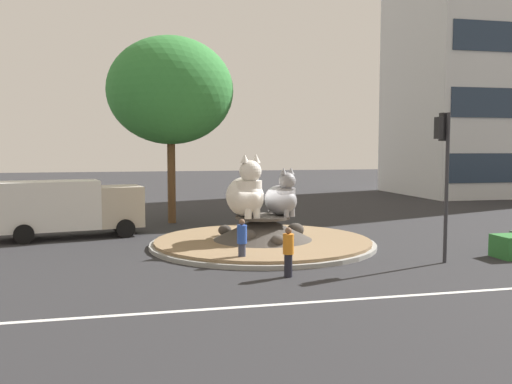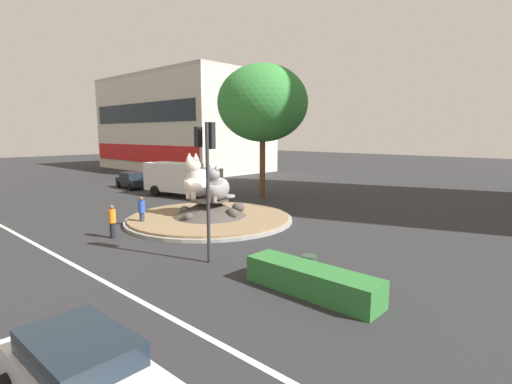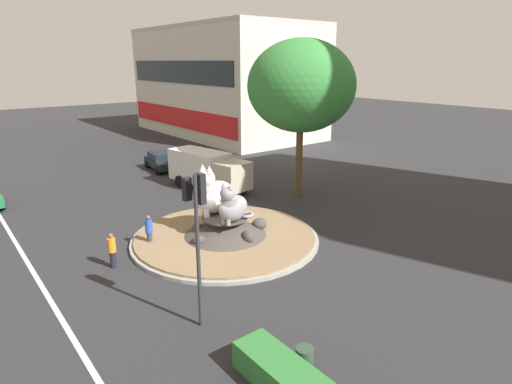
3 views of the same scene
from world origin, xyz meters
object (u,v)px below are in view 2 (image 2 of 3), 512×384
(traffic_light_mast, at_px, (207,162))
(parked_car_right, at_px, (84,374))
(hatchback_near_shophouse, at_px, (133,180))
(delivery_box_truck, at_px, (181,178))
(pedestrian_blue_shirt, at_px, (142,211))
(shophouse_block, at_px, (182,124))
(broadleaf_tree_behind_island, at_px, (263,103))
(litter_bin, at_px, (309,268))
(pedestrian_orange_shirt, at_px, (112,221))
(cat_statue_white, at_px, (199,181))
(cat_statue_grey, at_px, (217,187))

(traffic_light_mast, bearing_deg, parked_car_right, -154.36)
(hatchback_near_shophouse, xyz_separation_m, delivery_box_truck, (7.60, 0.12, 0.74))
(pedestrian_blue_shirt, relative_size, hatchback_near_shophouse, 0.40)
(pedestrian_blue_shirt, bearing_deg, shophouse_block, -103.63)
(hatchback_near_shophouse, bearing_deg, delivery_box_truck, 7.30)
(broadleaf_tree_behind_island, xyz_separation_m, pedestrian_blue_shirt, (1.63, -12.10, -6.71))
(litter_bin, bearing_deg, broadleaf_tree_behind_island, 136.98)
(pedestrian_orange_shirt, bearing_deg, broadleaf_tree_behind_island, 142.41)
(pedestrian_blue_shirt, height_order, delivery_box_truck, delivery_box_truck)
(cat_statue_white, height_order, hatchback_near_shophouse, cat_statue_white)
(pedestrian_orange_shirt, bearing_deg, pedestrian_blue_shirt, 157.04)
(pedestrian_blue_shirt, bearing_deg, broadleaf_tree_behind_island, -145.57)
(pedestrian_orange_shirt, bearing_deg, delivery_box_truck, 169.87)
(cat_statue_white, xyz_separation_m, hatchback_near_shophouse, (-15.50, 4.40, -1.57))
(cat_statue_white, distance_m, traffic_light_mast, 8.35)
(pedestrian_orange_shirt, bearing_deg, hatchback_near_shophouse, -171.28)
(litter_bin, bearing_deg, pedestrian_orange_shirt, -169.10)
(cat_statue_grey, distance_m, hatchback_near_shophouse, 17.73)
(shophouse_block, relative_size, pedestrian_blue_shirt, 14.91)
(shophouse_block, bearing_deg, traffic_light_mast, -35.13)
(cat_statue_grey, distance_m, shophouse_block, 36.71)
(delivery_box_truck, distance_m, litter_bin, 20.43)
(litter_bin, bearing_deg, parked_car_right, -84.51)
(pedestrian_blue_shirt, bearing_deg, traffic_light_mast, 105.96)
(broadleaf_tree_behind_island, height_order, hatchback_near_shophouse, broadleaf_tree_behind_island)
(cat_statue_grey, height_order, pedestrian_orange_shirt, cat_statue_grey)
(parked_car_right, bearing_deg, litter_bin, 94.80)
(broadleaf_tree_behind_island, relative_size, hatchback_near_shophouse, 2.47)
(pedestrian_orange_shirt, xyz_separation_m, hatchback_near_shophouse, (-15.70, 10.17, -0.09))
(cat_statue_white, xyz_separation_m, litter_bin, (10.76, -3.74, -1.91))
(cat_statue_grey, height_order, delivery_box_truck, cat_statue_grey)
(broadleaf_tree_behind_island, height_order, pedestrian_orange_shirt, broadleaf_tree_behind_island)
(parked_car_right, bearing_deg, pedestrian_orange_shirt, 149.94)
(pedestrian_orange_shirt, distance_m, pedestrian_blue_shirt, 2.59)
(traffic_light_mast, xyz_separation_m, litter_bin, (4.20, 1.12, -3.67))
(pedestrian_blue_shirt, xyz_separation_m, delivery_box_truck, (-7.00, 7.96, 0.64))
(parked_car_right, bearing_deg, delivery_box_truck, 138.71)
(parked_car_right, relative_size, litter_bin, 4.70)
(pedestrian_orange_shirt, relative_size, hatchback_near_shophouse, 0.39)
(parked_car_right, bearing_deg, cat_statue_grey, 128.48)
(pedestrian_blue_shirt, relative_size, delivery_box_truck, 0.24)
(cat_statue_white, relative_size, pedestrian_orange_shirt, 1.75)
(cat_statue_white, distance_m, cat_statue_grey, 1.65)
(traffic_light_mast, relative_size, pedestrian_blue_shirt, 3.31)
(hatchback_near_shophouse, bearing_deg, cat_statue_white, -9.45)
(broadleaf_tree_behind_island, distance_m, pedestrian_orange_shirt, 16.16)
(delivery_box_truck, relative_size, litter_bin, 7.99)
(pedestrian_blue_shirt, height_order, hatchback_near_shophouse, pedestrian_blue_shirt)
(traffic_light_mast, height_order, hatchback_near_shophouse, traffic_light_mast)
(cat_statue_grey, relative_size, traffic_light_mast, 0.40)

